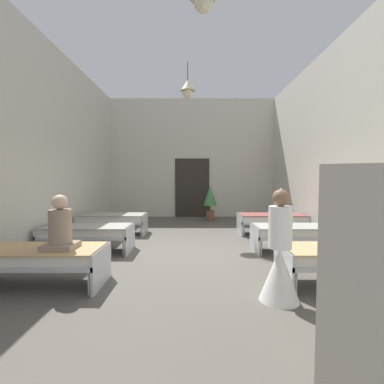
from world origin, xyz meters
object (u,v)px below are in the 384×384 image
Objects in this scene: bed_left_row_0 at (39,257)px; bed_left_row_1 at (87,232)px; nurse_near_aisle at (279,261)px; bed_right_row_2 at (272,219)px; patient_seated_primary at (60,229)px; potted_plant at (210,199)px; bed_left_row_2 at (112,219)px; bed_right_row_0 at (345,257)px; bed_right_row_1 at (297,232)px.

bed_left_row_0 is 1.90m from bed_left_row_1.
nurse_near_aisle is (3.43, -0.50, 0.09)m from bed_left_row_0.
patient_seated_primary reaches higher than bed_right_row_2.
patient_seated_primary is 0.61× the size of potted_plant.
patient_seated_primary is (0.35, -3.85, 0.43)m from bed_left_row_2.
bed_left_row_0 is at bearing -140.32° from bed_right_row_2.
bed_left_row_0 is at bearing 180.00° from bed_right_row_0.
bed_right_row_1 is at bearing -54.54° from nurse_near_aisle.
bed_left_row_2 is 4.58m from bed_right_row_2.
bed_right_row_1 is at bearing -69.56° from potted_plant.
bed_right_row_2 is 4.45m from nurse_near_aisle.
bed_right_row_1 is at bearing 0.00° from bed_left_row_1.
patient_seated_primary is at bearing -7.95° from bed_left_row_0.
nurse_near_aisle is (-1.15, -4.30, 0.09)m from bed_right_row_2.
potted_plant reaches higher than bed_left_row_0.
bed_right_row_2 is at bearing -56.53° from potted_plant.
bed_right_row_0 is 6.47m from potted_plant.
bed_right_row_0 and bed_right_row_1 have the same top height.
bed_left_row_0 is 6.93m from potted_plant.
bed_left_row_1 is at bearing -90.00° from bed_left_row_2.
bed_right_row_2 is 2.38× the size of patient_seated_primary.
bed_left_row_1 is 4.58m from bed_right_row_1.
bed_left_row_1 is 1.44× the size of potted_plant.
nurse_near_aisle is at bearing -51.39° from bed_left_row_2.
bed_right_row_2 is 5.74m from patient_seated_primary.
bed_right_row_2 is (4.58, 1.90, 0.00)m from bed_left_row_1.
patient_seated_primary reaches higher than potted_plant.
bed_right_row_0 is at bearing -75.46° from potted_plant.
bed_right_row_1 is at bearing 90.00° from bed_right_row_0.
patient_seated_primary is at bearing -155.27° from bed_right_row_1.
nurse_near_aisle reaches higher than bed_right_row_0.
bed_left_row_2 is at bearing 90.00° from bed_left_row_1.
nurse_near_aisle is 6.78m from potted_plant.
bed_left_row_0 is 4.58m from bed_right_row_0.
bed_left_row_0 is 1.00× the size of bed_left_row_2.
potted_plant is (2.61, 6.30, -0.04)m from patient_seated_primary.
bed_left_row_2 is at bearing -140.32° from potted_plant.
patient_seated_primary is (-4.23, -1.95, 0.43)m from bed_right_row_1.
patient_seated_primary is at bearing -84.80° from bed_left_row_2.
bed_right_row_0 is at bearing 0.00° from bed_left_row_0.
bed_left_row_0 and bed_right_row_2 have the same top height.
nurse_near_aisle is at bearing -115.54° from bed_right_row_1.
bed_right_row_0 is at bearing -22.53° from bed_left_row_1.
bed_right_row_2 is 1.44× the size of potted_plant.
patient_seated_primary is at bearing -112.48° from potted_plant.
patient_seated_primary reaches higher than bed_left_row_0.
potted_plant is (2.96, 6.25, 0.39)m from bed_left_row_0.
bed_left_row_0 is 1.28× the size of nurse_near_aisle.
potted_plant is at bearing 64.69° from bed_left_row_0.
bed_right_row_1 and bed_left_row_2 have the same top height.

